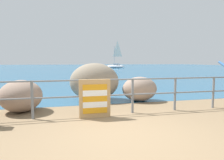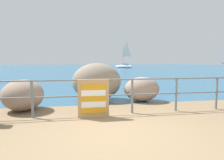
% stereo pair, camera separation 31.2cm
% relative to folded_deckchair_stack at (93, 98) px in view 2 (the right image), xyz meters
% --- Properties ---
extents(ground_plane, '(120.00, 120.00, 0.10)m').
position_rel_folded_deckchair_stack_xyz_m(ground_plane, '(0.46, 18.61, -0.57)').
color(ground_plane, '#846B4C').
extents(sea_surface, '(120.00, 90.00, 0.01)m').
position_rel_folded_deckchair_stack_xyz_m(sea_surface, '(0.46, 46.57, -0.52)').
color(sea_surface, '#285B7F').
rests_on(sea_surface, ground_plane).
extents(promenade_railing, '(9.78, 0.07, 1.02)m').
position_rel_folded_deckchair_stack_xyz_m(promenade_railing, '(0.46, 0.25, 0.12)').
color(promenade_railing, slate).
rests_on(promenade_railing, ground_plane).
extents(folded_deckchair_stack, '(0.84, 0.10, 1.04)m').
position_rel_folded_deckchair_stack_xyz_m(folded_deckchair_stack, '(0.00, 0.00, 0.00)').
color(folded_deckchair_stack, tan).
rests_on(folded_deckchair_stack, ground_plane).
extents(breakwater_boulder_main, '(1.91, 1.35, 1.45)m').
position_rel_folded_deckchair_stack_xyz_m(breakwater_boulder_main, '(0.35, 2.44, 0.21)').
color(breakwater_boulder_main, gray).
rests_on(breakwater_boulder_main, ground).
extents(breakwater_boulder_left, '(1.24, 1.33, 0.96)m').
position_rel_folded_deckchair_stack_xyz_m(breakwater_boulder_left, '(-2.07, 1.16, -0.04)').
color(breakwater_boulder_left, gray).
rests_on(breakwater_boulder_left, ground).
extents(breakwater_boulder_right, '(1.35, 0.97, 0.93)m').
position_rel_folded_deckchair_stack_xyz_m(breakwater_boulder_right, '(2.01, 1.87, -0.06)').
color(breakwater_boulder_right, gray).
rests_on(breakwater_boulder_right, ground).
extents(sailboat, '(4.34, 3.60, 6.16)m').
position_rel_folded_deckchair_stack_xyz_m(sailboat, '(10.39, 38.63, 0.19)').
color(sailboat, white).
rests_on(sailboat, sea_surface).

